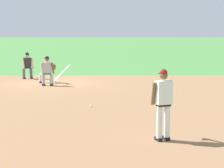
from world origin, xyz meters
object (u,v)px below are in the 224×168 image
at_px(pitcher, 163,100).
at_px(baseball, 91,106).
at_px(first_base_bag, 52,82).
at_px(baserunner, 47,70).
at_px(umpire, 27,64).
at_px(first_baseman, 47,69).

bearing_deg(pitcher, baseball, 23.68).
relative_size(first_base_bag, baserunner, 0.26).
bearing_deg(pitcher, umpire, 24.28).
distance_m(first_base_bag, pitcher, 11.92).
relative_size(baseball, baserunner, 0.05).
relative_size(first_base_bag, first_baseman, 0.28).
height_order(first_base_bag, pitcher, pitcher).
height_order(first_baseman, baserunner, baserunner).
height_order(pitcher, baserunner, pitcher).
height_order(first_base_bag, baserunner, baserunner).
distance_m(baseball, pitcher, 5.15).
bearing_deg(first_baseman, pitcher, -158.05).
xyz_separation_m(first_baseman, baserunner, (-1.11, -0.18, 0.06)).
distance_m(first_baseman, baserunner, 1.13).
bearing_deg(baserunner, first_baseman, 8.98).
distance_m(first_base_bag, first_baseman, 0.77).
distance_m(baseball, baserunner, 6.08).
distance_m(pitcher, first_baseman, 12.18).
bearing_deg(first_base_bag, umpire, 39.89).
xyz_separation_m(baserunner, umpire, (2.80, 1.48, 0.00)).
height_order(baseball, first_baseman, first_baseman).
height_order(first_base_bag, first_baseman, first_baseman).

